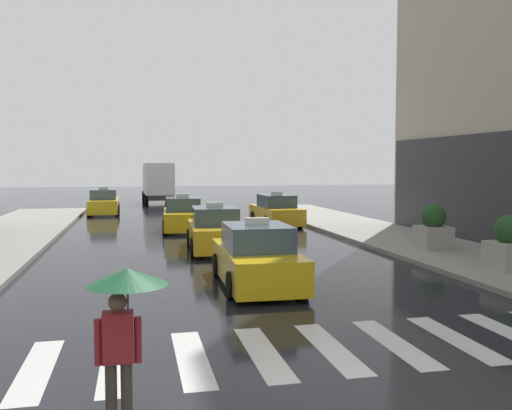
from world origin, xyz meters
TOP-DOWN VIEW (x-y plane):
  - crosswalk_markings at (0.00, 3.00)m, footprint 11.30×2.80m
  - taxi_lead at (0.42, 8.13)m, footprint 2.00×4.57m
  - taxi_second at (0.21, 14.41)m, footprint 2.09×4.61m
  - taxi_third at (-0.42, 20.91)m, footprint 2.12×4.63m
  - taxi_fourth at (4.59, 22.29)m, footprint 2.08×4.61m
  - taxi_fifth at (-4.65, 31.07)m, footprint 1.95×4.55m
  - box_truck at (-0.83, 40.69)m, footprint 2.44×7.60m
  - pedestrian_with_umbrella at (-2.81, 0.74)m, footprint 0.96×0.96m
  - planter_near_corner at (7.86, 7.98)m, footprint 1.10×1.10m
  - planter_mid_block at (7.94, 12.31)m, footprint 1.10×1.10m

SIDE VIEW (x-z plane):
  - crosswalk_markings at x=0.00m, z-range 0.00..0.01m
  - taxi_lead at x=0.42m, z-range -0.18..1.63m
  - taxi_second at x=0.21m, z-range -0.18..1.63m
  - taxi_third at x=-0.42m, z-range -0.18..1.63m
  - taxi_fourth at x=4.59m, z-range -0.18..1.63m
  - taxi_fifth at x=-4.65m, z-range -0.18..1.63m
  - planter_near_corner at x=7.86m, z-range 0.07..1.67m
  - planter_mid_block at x=7.94m, z-range 0.07..1.67m
  - pedestrian_with_umbrella at x=-2.81m, z-range 0.55..2.49m
  - box_truck at x=-0.83m, z-range 0.18..3.53m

